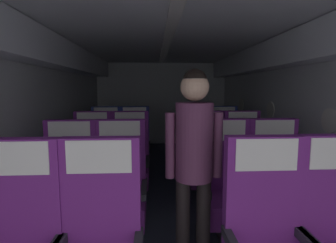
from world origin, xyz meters
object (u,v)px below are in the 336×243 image
seat_b_left_window (69,192)px  seat_b_right_window (227,189)px  seat_b_right_aisle (276,188)px  seat_c_right_window (206,162)px  seat_c_right_aisle (244,162)px  seat_d_right_aisle (224,146)px  seat_c_left_window (92,163)px  flight_attendant (194,151)px  seat_d_left_aisle (135,147)px  seat_b_left_aisle (120,191)px  seat_d_right_window (196,146)px  seat_c_left_aisle (130,163)px  seat_d_left_window (106,148)px

seat_b_left_window → seat_b_right_window: (1.49, 0.02, 0.00)m
seat_b_right_aisle → seat_c_right_window: (-0.50, 0.95, 0.00)m
seat_b_right_window → seat_c_right_aisle: 1.05m
seat_c_right_window → seat_d_right_aisle: (0.49, 0.94, 0.00)m
seat_c_left_window → flight_attendant: bearing=-52.3°
seat_b_right_aisle → seat_d_left_aisle: same height
seat_b_left_aisle → seat_b_right_window: 1.02m
seat_d_left_aisle → seat_d_right_aisle: bearing=-0.2°
seat_d_right_window → seat_b_right_aisle: bearing=-75.5°
seat_b_right_window → seat_c_right_window: size_ratio=1.00×
seat_d_right_window → flight_attendant: flight_attendant is taller
seat_c_left_aisle → flight_attendant: bearing=-66.6°
seat_b_left_window → seat_b_left_aisle: (0.47, 0.01, 0.00)m
seat_b_right_window → seat_b_left_window: bearing=-179.4°
seat_b_right_window → seat_c_left_aisle: same height
seat_c_left_window → seat_d_left_aisle: 1.06m
seat_d_left_aisle → seat_c_right_aisle: bearing=-32.6°
seat_b_left_window → seat_c_right_aisle: (1.97, 0.94, 0.00)m
seat_b_right_aisle → seat_d_left_window: 2.73m
seat_d_left_window → flight_attendant: bearing=-65.0°
seat_b_right_aisle → flight_attendant: bearing=-151.6°
seat_b_left_window → seat_d_left_aisle: bearing=76.3°
seat_b_left_aisle → seat_c_right_aisle: size_ratio=1.00×
seat_d_left_aisle → flight_attendant: bearing=-75.2°
seat_c_left_window → seat_c_right_aisle: 1.98m
seat_b_right_aisle → seat_d_right_window: 1.95m
seat_b_left_aisle → seat_d_left_window: same height
seat_b_right_aisle → seat_d_right_aisle: bearing=90.2°
seat_c_right_window → seat_d_right_aisle: size_ratio=1.00×
seat_c_right_window → seat_d_left_aisle: 1.39m
seat_c_right_aisle → seat_d_right_aisle: (-0.00, 0.96, 0.00)m
seat_c_right_window → seat_d_left_aisle: size_ratio=1.00×
seat_c_right_aisle → seat_b_right_aisle: bearing=-89.9°
flight_attendant → seat_c_right_window: bearing=-85.4°
seat_b_right_aisle → seat_c_left_aisle: bearing=147.6°
seat_b_left_window → seat_c_right_window: (1.48, 0.96, 0.00)m
seat_b_left_window → seat_d_left_window: (-0.00, 1.89, 0.00)m
seat_d_left_window → seat_b_right_window: bearing=-51.4°
seat_d_right_window → seat_b_left_window: bearing=-128.0°
seat_c_right_aisle → seat_d_right_aisle: size_ratio=1.00×
seat_c_left_aisle → seat_c_right_aisle: 1.50m
seat_b_left_window → seat_d_left_aisle: same height
seat_c_left_aisle → seat_b_left_window: bearing=-116.5°
seat_c_left_window → seat_b_right_window: bearing=-32.2°
seat_b_left_aisle → seat_c_right_window: 1.38m
seat_c_right_aisle → seat_d_left_window: (-1.98, 0.94, 0.00)m
seat_c_left_window → seat_d_left_aisle: (0.48, 0.95, 0.00)m
seat_d_right_aisle → seat_c_left_aisle: bearing=-147.6°
flight_attendant → seat_b_right_aisle: bearing=-132.1°
seat_d_left_window → flight_attendant: (1.10, -2.35, 0.50)m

